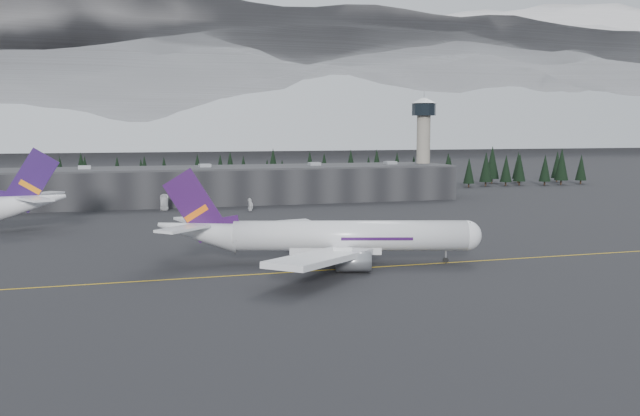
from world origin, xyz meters
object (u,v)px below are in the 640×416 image
object	(u,v)px
gse_vehicle_b	(251,209)
terminal	(233,184)
gse_vehicle_a	(164,208)
jet_main	(322,236)
control_tower	(424,135)

from	to	relation	value
gse_vehicle_b	terminal	bearing A→B (deg)	175.01
terminal	gse_vehicle_a	distance (m)	33.51
terminal	jet_main	distance (m)	120.24
gse_vehicle_a	gse_vehicle_b	distance (m)	27.60
jet_main	gse_vehicle_a	distance (m)	102.03
control_tower	gse_vehicle_b	xyz separation A→B (m)	(-74.84, -32.69, -22.70)
terminal	jet_main	bearing A→B (deg)	-92.04
gse_vehicle_b	jet_main	bearing A→B (deg)	-8.11
gse_vehicle_b	gse_vehicle_a	bearing A→B (deg)	-114.65
control_tower	terminal	bearing A→B (deg)	-177.71
control_tower	gse_vehicle_a	bearing A→B (deg)	-166.87
jet_main	gse_vehicle_b	bearing A→B (deg)	103.43
terminal	jet_main	size ratio (longest dim) A/B	2.60
terminal	gse_vehicle_b	distance (m)	30.21
gse_vehicle_a	gse_vehicle_b	size ratio (longest dim) A/B	1.30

